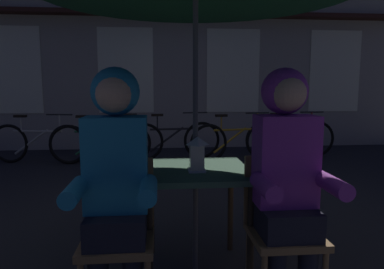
# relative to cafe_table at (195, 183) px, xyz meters

# --- Properties ---
(cafe_table) EXTENTS (0.72, 0.72, 0.74)m
(cafe_table) POSITION_rel_cafe_table_xyz_m (0.00, 0.00, 0.00)
(cafe_table) COLOR #42664C
(cafe_table) RESTS_ON ground_plane
(lantern) EXTENTS (0.11, 0.11, 0.23)m
(lantern) POSITION_rel_cafe_table_xyz_m (0.00, -0.09, 0.22)
(lantern) COLOR white
(lantern) RESTS_ON cafe_table
(chair_left) EXTENTS (0.40, 0.40, 0.87)m
(chair_left) POSITION_rel_cafe_table_xyz_m (-0.48, -0.37, -0.15)
(chair_left) COLOR olive
(chair_left) RESTS_ON ground_plane
(chair_right) EXTENTS (0.40, 0.40, 0.87)m
(chair_right) POSITION_rel_cafe_table_xyz_m (0.48, -0.37, -0.15)
(chair_right) COLOR olive
(chair_right) RESTS_ON ground_plane
(person_left_hooded) EXTENTS (0.45, 0.56, 1.40)m
(person_left_hooded) POSITION_rel_cafe_table_xyz_m (-0.48, -0.43, 0.21)
(person_left_hooded) COLOR black
(person_left_hooded) RESTS_ON ground_plane
(person_right_hooded) EXTENTS (0.45, 0.56, 1.40)m
(person_right_hooded) POSITION_rel_cafe_table_xyz_m (0.48, -0.43, 0.21)
(person_right_hooded) COLOR black
(person_right_hooded) RESTS_ON ground_plane
(bicycle_nearest) EXTENTS (1.66, 0.34, 0.84)m
(bicycle_nearest) POSITION_rel_cafe_table_xyz_m (-2.26, 3.78, -0.29)
(bicycle_nearest) COLOR black
(bicycle_nearest) RESTS_ON ground_plane
(bicycle_second) EXTENTS (1.68, 0.11, 0.84)m
(bicycle_second) POSITION_rel_cafe_table_xyz_m (-1.22, 3.69, -0.29)
(bicycle_second) COLOR black
(bicycle_second) RESTS_ON ground_plane
(bicycle_third) EXTENTS (1.67, 0.26, 0.84)m
(bicycle_third) POSITION_rel_cafe_table_xyz_m (0.01, 3.90, -0.29)
(bicycle_third) COLOR black
(bicycle_third) RESTS_ON ground_plane
(bicycle_fourth) EXTENTS (1.66, 0.36, 0.84)m
(bicycle_fourth) POSITION_rel_cafe_table_xyz_m (1.09, 3.70, -0.29)
(bicycle_fourth) COLOR black
(bicycle_fourth) RESTS_ON ground_plane
(bicycle_fifth) EXTENTS (1.68, 0.12, 0.84)m
(bicycle_fifth) POSITION_rel_cafe_table_xyz_m (2.12, 3.89, -0.29)
(bicycle_fifth) COLOR black
(bicycle_fifth) RESTS_ON ground_plane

